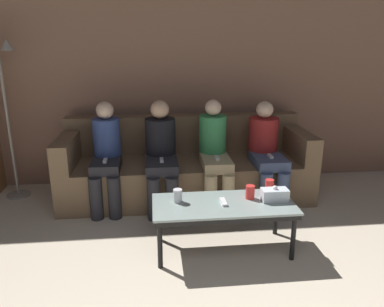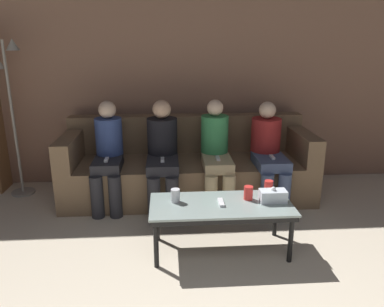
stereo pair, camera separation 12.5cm
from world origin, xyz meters
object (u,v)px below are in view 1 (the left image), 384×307
object	(u,v)px
coffee_table	(223,208)
couch	(186,168)
cup_far_center	(178,196)
standing_lamp	(7,104)
seated_person_mid_right	(214,151)
game_remote	(223,202)
seated_person_right_end	(266,149)
cup_near_right	(250,192)
seated_person_mid_left	(161,151)
tissue_box	(275,195)
seated_person_left_end	(106,154)
cup_near_left	(269,186)

from	to	relation	value
coffee_table	couch	bearing A→B (deg)	99.13
cup_far_center	standing_lamp	distance (m)	2.26
seated_person_mid_right	game_remote	bearing A→B (deg)	-94.94
standing_lamp	seated_person_mid_right	size ratio (longest dim) A/B	1.56
standing_lamp	coffee_table	bearing A→B (deg)	-33.46
seated_person_right_end	cup_far_center	bearing A→B (deg)	-137.71
couch	standing_lamp	bearing A→B (deg)	175.31
cup_near_right	seated_person_right_end	xyz separation A→B (m)	(0.41, 0.93, 0.09)
standing_lamp	seated_person_mid_left	bearing A→B (deg)	-13.66
seated_person_right_end	tissue_box	bearing A→B (deg)	-102.53
seated_person_mid_left	coffee_table	bearing A→B (deg)	-64.17
couch	standing_lamp	distance (m)	2.06
seated_person_left_end	seated_person_mid_right	xyz separation A→B (m)	(1.14, -0.01, 0.00)
cup_far_center	cup_near_left	bearing A→B (deg)	8.89
couch	cup_far_center	world-z (taller)	couch
cup_near_left	seated_person_right_end	bearing A→B (deg)	75.56
seated_person_mid_left	seated_person_left_end	bearing A→B (deg)	179.36
cup_near_left	seated_person_mid_left	distance (m)	1.24
coffee_table	game_remote	xyz separation A→B (m)	(0.00, 0.00, 0.05)
seated_person_mid_right	seated_person_right_end	bearing A→B (deg)	0.68
couch	cup_near_left	bearing A→B (deg)	-58.30
game_remote	cup_far_center	bearing A→B (deg)	170.52
coffee_table	cup_near_left	size ratio (longest dim) A/B	10.24
coffee_table	cup_near_right	size ratio (longest dim) A/B	10.06
coffee_table	cup_near_left	world-z (taller)	cup_near_left
tissue_box	seated_person_mid_left	bearing A→B (deg)	132.91
cup_near_right	seated_person_left_end	xyz separation A→B (m)	(-1.29, 0.94, 0.10)
couch	seated_person_mid_right	distance (m)	0.46
seated_person_left_end	seated_person_mid_left	bearing A→B (deg)	-0.64
cup_near_right	cup_far_center	xyz separation A→B (m)	(-0.61, -0.01, -0.00)
coffee_table	seated_person_mid_right	distance (m)	1.01
cup_far_center	standing_lamp	xyz separation A→B (m)	(-1.73, 1.33, 0.58)
cup_near_right	game_remote	xyz separation A→B (m)	(-0.24, -0.07, -0.05)
seated_person_right_end	coffee_table	bearing A→B (deg)	-123.26
cup_far_center	tissue_box	world-z (taller)	tissue_box
game_remote	seated_person_mid_right	bearing A→B (deg)	85.06
tissue_box	seated_person_left_end	size ratio (longest dim) A/B	0.20
tissue_box	seated_person_mid_right	distance (m)	1.05
cup_far_center	seated_person_mid_right	bearing A→B (deg)	63.67
cup_far_center	seated_person_right_end	bearing A→B (deg)	42.29
coffee_table	tissue_box	distance (m)	0.45
cup_far_center	seated_person_mid_right	size ratio (longest dim) A/B	0.10
cup_near_left	standing_lamp	world-z (taller)	standing_lamp
tissue_box	seated_person_mid_right	bearing A→B (deg)	109.60
cup_near_left	cup_far_center	size ratio (longest dim) A/B	1.02
couch	cup_near_left	distance (m)	1.24
cup_near_right	seated_person_right_end	world-z (taller)	seated_person_right_end
game_remote	seated_person_right_end	world-z (taller)	seated_person_right_end
cup_far_center	coffee_table	bearing A→B (deg)	-9.48
cup_near_right	seated_person_mid_left	xyz separation A→B (m)	(-0.72, 0.93, 0.11)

